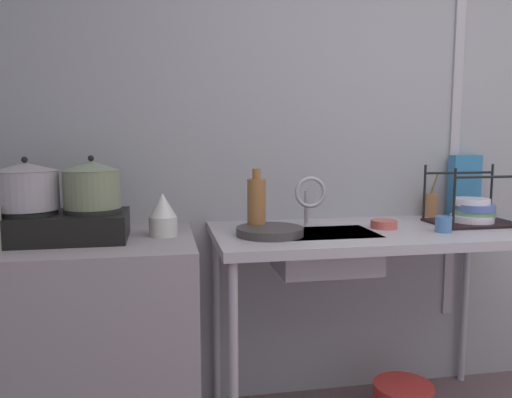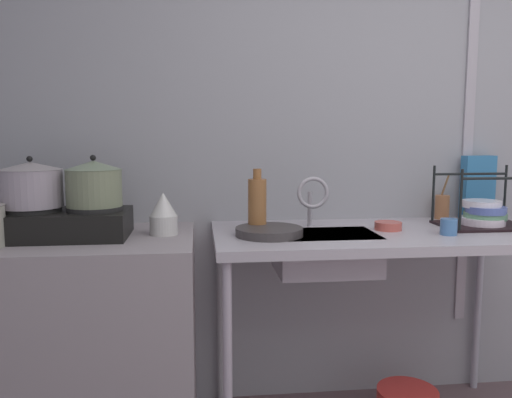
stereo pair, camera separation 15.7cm
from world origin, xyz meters
The scene contains 17 objects.
wall_back centered at (0.00, 1.87, 1.24)m, with size 5.23×0.10×2.49m, color #96979D.
wall_metal_strip centered at (0.21, 1.82, 1.37)m, with size 0.05×0.01×1.99m, color #AAA4AE.
counter_concrete centered at (-1.66, 1.49, 0.46)m, with size 0.98×0.67×0.91m, color gray.
counter_sink centered at (-0.38, 1.49, 0.85)m, with size 1.42×0.67×0.91m.
stove centered at (-1.69, 1.49, 0.98)m, with size 0.51×0.31×0.13m.
pot_on_left_burner centered at (-1.82, 1.49, 1.14)m, with size 0.25×0.25×0.21m.
pot_on_right_burner centered at (-1.57, 1.49, 1.14)m, with size 0.23×0.23×0.21m.
percolator centered at (-1.30, 1.51, 1.00)m, with size 0.12×0.12×0.18m.
sink_basin centered at (-0.61, 1.45, 0.83)m, with size 0.43×0.30×0.17m, color #AAA4AE.
faucet centered at (-0.64, 1.58, 1.07)m, with size 0.14×0.08×0.23m.
frying_pan centered at (-0.86, 1.43, 0.93)m, with size 0.28×0.28×0.03m, color #383434.
dish_rack centered at (0.15, 1.53, 0.97)m, with size 0.38×0.28×0.28m.
cup_by_rack centered at (-0.10, 1.37, 0.95)m, with size 0.07×0.07×0.07m, color #4473AD.
small_bowl_on_drainboard centered at (-0.31, 1.51, 0.93)m, with size 0.12×0.12×0.04m, color #BE534A.
bottle_by_sink centered at (-0.90, 1.53, 1.04)m, with size 0.08×0.08×0.27m.
cereal_box centered at (0.25, 1.78, 1.07)m, with size 0.17×0.05×0.32m, color teal.
utensil_jar centered at (0.07, 1.77, 0.98)m, with size 0.07×0.08×0.23m.
Camera 1 is at (-1.30, -0.61, 1.33)m, focal length 35.62 mm.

